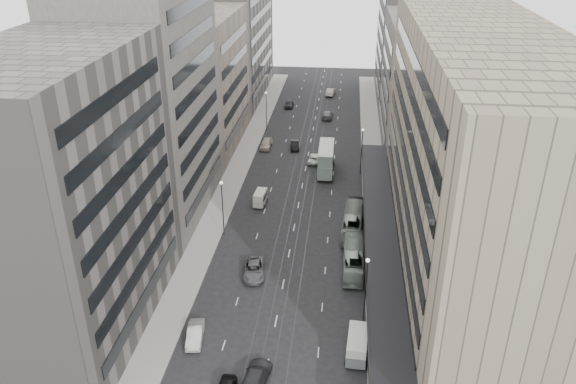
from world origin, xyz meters
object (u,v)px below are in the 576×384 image
at_px(bus_near, 353,257).
at_px(sedan_2, 254,270).
at_px(panel_van, 260,198).
at_px(sedan_1, 195,334).
at_px(bus_far, 353,221).
at_px(double_decker, 326,159).
at_px(vw_microbus, 357,344).

xyz_separation_m(bus_near, sedan_2, (-12.38, -3.05, -0.71)).
bearing_deg(panel_van, sedan_1, -90.24).
relative_size(bus_far, sedan_1, 2.43).
xyz_separation_m(double_decker, vw_microbus, (5.31, -45.20, -1.22)).
relative_size(bus_far, vw_microbus, 2.26).
bearing_deg(bus_near, sedan_1, 43.16).
xyz_separation_m(double_decker, sedan_1, (-11.80, -44.66, -1.90)).
relative_size(vw_microbus, panel_van, 1.33).
distance_m(double_decker, vw_microbus, 45.53).
bearing_deg(sedan_2, sedan_1, -116.43).
distance_m(bus_near, panel_van, 21.41).
height_order(double_decker, sedan_2, double_decker).
bearing_deg(vw_microbus, bus_far, 95.12).
xyz_separation_m(bus_far, panel_van, (-14.33, 6.51, -0.30)).
xyz_separation_m(bus_near, double_decker, (-4.87, 29.04, 1.17)).
relative_size(double_decker, vw_microbus, 1.84).
relative_size(bus_near, double_decker, 1.18).
bearing_deg(double_decker, sedan_1, -105.17).
height_order(bus_far, double_decker, double_decker).
height_order(bus_far, vw_microbus, bus_far).
bearing_deg(sedan_2, bus_near, 6.26).
distance_m(sedan_1, sedan_2, 13.28).
height_order(bus_near, sedan_2, bus_near).
xyz_separation_m(bus_far, sedan_1, (-16.57, -24.92, -0.79)).
distance_m(vw_microbus, sedan_2, 18.35).
height_order(bus_near, vw_microbus, bus_near).
bearing_deg(bus_far, vw_microbus, 95.06).
xyz_separation_m(bus_near, bus_far, (-0.10, 9.30, 0.06)).
bearing_deg(double_decker, bus_far, -76.79).
bearing_deg(double_decker, bus_near, -80.85).
bearing_deg(sedan_2, bus_far, 37.57).
relative_size(double_decker, panel_van, 2.46).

